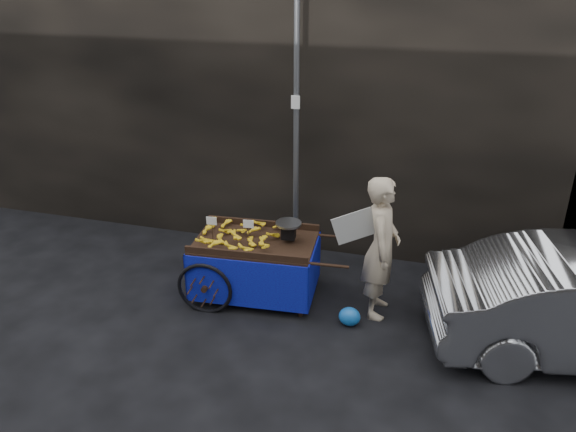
% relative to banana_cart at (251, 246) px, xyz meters
% --- Properties ---
extents(ground, '(80.00, 80.00, 0.00)m').
position_rel_banana_cart_xyz_m(ground, '(-0.01, -0.11, -0.73)').
color(ground, black).
rests_on(ground, ground).
extents(building_wall, '(13.50, 2.00, 5.00)m').
position_rel_banana_cart_xyz_m(building_wall, '(0.38, 2.49, 1.77)').
color(building_wall, black).
rests_on(building_wall, ground).
extents(street_pole, '(0.12, 0.10, 4.00)m').
position_rel_banana_cart_xyz_m(street_pole, '(0.29, 1.19, 1.28)').
color(street_pole, slate).
rests_on(street_pole, ground).
extents(banana_cart, '(2.25, 1.20, 1.19)m').
position_rel_banana_cart_xyz_m(banana_cart, '(0.00, 0.00, 0.00)').
color(banana_cart, black).
rests_on(banana_cart, ground).
extents(vendor, '(0.84, 0.69, 1.86)m').
position_rel_banana_cart_xyz_m(vendor, '(1.69, 0.05, 0.20)').
color(vendor, '#BBA88B').
rests_on(vendor, ground).
extents(plastic_bag, '(0.27, 0.22, 0.25)m').
position_rel_banana_cart_xyz_m(plastic_bag, '(1.40, -0.36, -0.61)').
color(plastic_bag, blue).
rests_on(plastic_bag, ground).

